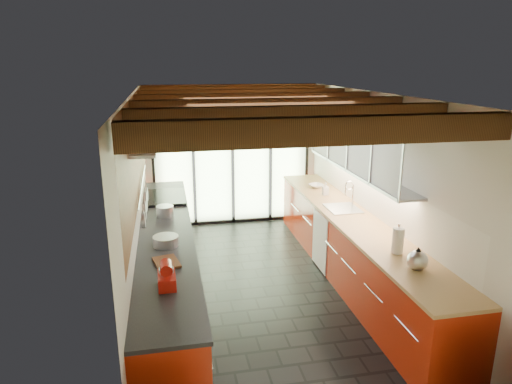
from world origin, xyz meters
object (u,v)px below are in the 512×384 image
stand_mixer (167,276)px  bowl (316,186)px  kettle (417,259)px  paper_towel (398,241)px  soap_bottle (325,189)px

stand_mixer → bowl: size_ratio=1.21×
stand_mixer → kettle: 2.54m
paper_towel → soap_bottle: paper_towel is taller
bowl → kettle: bearing=-90.0°
stand_mixer → kettle: (2.54, -0.13, 0.01)m
kettle → paper_towel: bearing=90.0°
soap_bottle → kettle: bearing=-90.0°
stand_mixer → kettle: bearing=-3.0°
kettle → soap_bottle: 2.78m
stand_mixer → soap_bottle: size_ratio=1.44×
kettle → bowl: (0.00, 3.23, -0.08)m
paper_towel → bowl: 2.82m
paper_towel → soap_bottle: (-0.00, 2.36, -0.04)m
soap_bottle → stand_mixer: bearing=-133.8°
soap_bottle → bowl: size_ratio=0.84×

